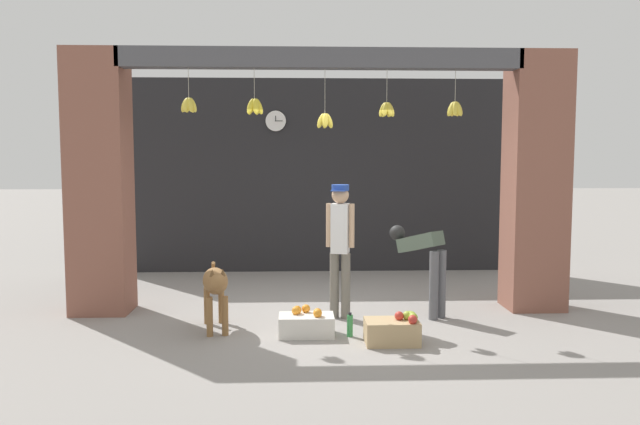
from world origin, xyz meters
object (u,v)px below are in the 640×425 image
Objects in this scene: water_bottle at (350,325)px; wall_clock at (276,121)px; dog at (216,284)px; fruit_crate_oranges at (306,324)px; worker_stooping at (423,257)px; shopkeeper at (340,241)px; fruit_crate_apples at (393,330)px.

water_bottle is 0.73× the size of wall_clock.
dog is 1.67× the size of fruit_crate_oranges.
worker_stooping is 4.09× the size of water_bottle.
fruit_crate_oranges is 2.27× the size of water_bottle.
shopkeeper is 1.16m from fruit_crate_oranges.
dog is 2.79× the size of wall_clock.
dog is at bearing 166.92° from fruit_crate_oranges.
shopkeeper is at bearing 148.26° from worker_stooping.
dog is at bearing 34.33° from shopkeeper.
fruit_crate_apples is at bearing 130.37° from shopkeeper.
water_bottle is (-0.97, -0.89, -0.59)m from worker_stooping.
fruit_crate_apples is (0.48, -1.04, -0.80)m from shopkeeper.
dog is 2.02m from fruit_crate_apples.
dog is at bearing -99.01° from wall_clock.
fruit_crate_apples is at bearing -71.90° from wall_clock.
wall_clock reaches higher than fruit_crate_oranges.
wall_clock is at bearing 159.83° from dog.
fruit_crate_oranges is at bearing 172.06° from worker_stooping.
fruit_crate_apples is at bearing -153.06° from worker_stooping.
wall_clock is (0.56, 3.55, 2.00)m from dog.
fruit_crate_oranges is 0.95m from fruit_crate_apples.
water_bottle is at bearing -76.64° from wall_clock.
fruit_crate_apples is 0.50m from water_bottle.
dog is 0.62× the size of shopkeeper.
worker_stooping is at bearing 92.55° from dog.
water_bottle is at bearing 148.37° from fruit_crate_apples.
worker_stooping is (1.02, 0.11, -0.23)m from shopkeeper.
wall_clock reaches higher than water_bottle.
wall_clock reaches higher than shopkeeper.
fruit_crate_oranges is 0.47m from water_bottle.
water_bottle is at bearing -6.96° from fruit_crate_oranges.
shopkeeper is at bearing 60.02° from fruit_crate_oranges.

